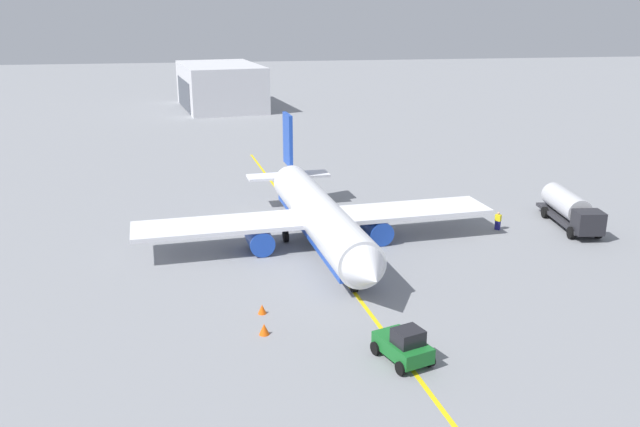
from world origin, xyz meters
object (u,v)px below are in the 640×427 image
at_px(airplane, 318,216).
at_px(fuel_tanker, 570,209).
at_px(safety_cone_nose, 264,329).
at_px(safety_cone_wingtip, 262,309).
at_px(refueling_worker, 498,221).
at_px(pushback_tug, 404,345).

xyz_separation_m(airplane, fuel_tanker, (-1.06, 24.03, -0.86)).
bearing_deg(safety_cone_nose, airplane, 158.76).
bearing_deg(safety_cone_wingtip, safety_cone_nose, -2.39).
bearing_deg(refueling_worker, safety_cone_nose, -53.80).
bearing_deg(airplane, pushback_tug, 4.62).
distance_m(airplane, pushback_tug, 20.39).
xyz_separation_m(pushback_tug, safety_cone_nose, (-4.61, -7.72, -0.64)).
distance_m(fuel_tanker, safety_cone_wingtip, 33.01).
height_order(airplane, refueling_worker, airplane).
bearing_deg(pushback_tug, safety_cone_wingtip, -135.03).
bearing_deg(safety_cone_wingtip, airplane, 154.79).
relative_size(fuel_tanker, refueling_worker, 5.92).
relative_size(pushback_tug, safety_cone_wingtip, 6.14).
relative_size(refueling_worker, safety_cone_nose, 2.30).
height_order(refueling_worker, safety_cone_wingtip, refueling_worker).
xyz_separation_m(pushback_tug, safety_cone_wingtip, (-7.61, -7.60, -0.68)).
distance_m(fuel_tanker, pushback_tug, 30.93).
relative_size(airplane, fuel_tanker, 3.11).
height_order(pushback_tug, safety_cone_wingtip, pushback_tug).
relative_size(safety_cone_nose, safety_cone_wingtip, 1.13).
bearing_deg(fuel_tanker, safety_cone_wingtip, -65.41).
distance_m(refueling_worker, safety_cone_nose, 28.67).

